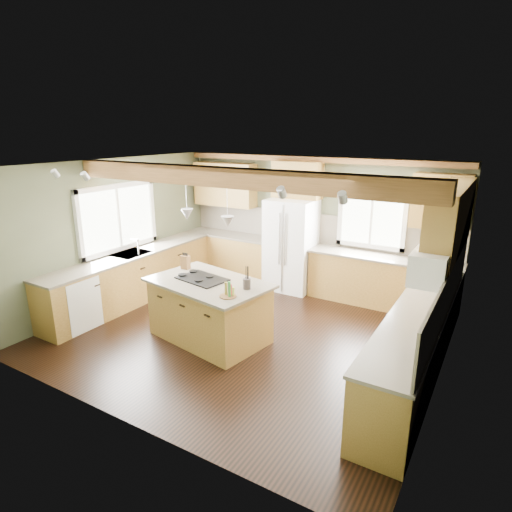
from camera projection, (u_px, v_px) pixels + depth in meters
The scene contains 37 objects.
floor at pixel (247, 333), 6.76m from camera, with size 5.60×5.60×0.00m, color black.
ceiling at pixel (246, 165), 6.01m from camera, with size 5.60×5.60×0.00m, color silver.
wall_back at pixel (314, 223), 8.44m from camera, with size 5.60×5.60×0.00m, color #464C36.
wall_left at pixel (116, 232), 7.76m from camera, with size 5.00×5.00×0.00m, color #464C36.
wall_right at pixel (449, 288), 5.01m from camera, with size 5.00×5.00×0.00m, color #464C36.
ceiling_beam at pixel (229, 178), 5.69m from camera, with size 5.55×0.26×0.26m, color #503417.
soffit_trim at pixel (314, 159), 8.00m from camera, with size 5.55×0.20×0.10m, color #503417.
backsplash_back at pixel (313, 228), 8.45m from camera, with size 5.58×0.03×0.58m, color brown.
backsplash_right at pixel (447, 294), 5.08m from camera, with size 0.03×3.70×0.58m, color brown.
base_cab_back_left at pixel (231, 255), 9.32m from camera, with size 2.02×0.60×0.88m, color brown.
counter_back_left at pixel (230, 235), 9.18m from camera, with size 2.06×0.64×0.04m, color brown.
base_cab_back_right at pixel (381, 282), 7.71m from camera, with size 2.62×0.60×0.88m, color brown.
counter_back_right at pixel (384, 258), 7.58m from camera, with size 2.66×0.64×0.04m, color brown.
base_cab_left at pixel (134, 278), 7.90m from camera, with size 0.60×3.70×0.88m, color brown.
counter_left at pixel (132, 254), 7.76m from camera, with size 0.64×3.74×0.04m, color brown.
base_cab_right at pixel (415, 346), 5.44m from camera, with size 0.60×3.70×0.88m, color brown.
counter_right at pixel (419, 313), 5.31m from camera, with size 0.64×3.74×0.04m, color brown.
upper_cab_back_left at pixel (225, 185), 9.08m from camera, with size 1.40×0.35×0.90m, color brown.
upper_cab_over_fridge at pixel (297, 180), 8.20m from camera, with size 0.96×0.35×0.70m, color brown.
upper_cab_right at pixel (451, 219), 5.65m from camera, with size 0.35×2.20×0.90m, color brown.
upper_cab_back_corner at pixel (441, 202), 6.98m from camera, with size 0.90×0.35×0.90m, color brown.
window_left at pixel (118, 218), 7.71m from camera, with size 0.04×1.60×1.05m, color white.
window_back at pixel (372, 217), 7.79m from camera, with size 1.10×0.04×1.00m, color white.
sink at pixel (132, 254), 7.76m from camera, with size 0.50×0.65×0.03m, color #262628.
faucet at pixel (138, 248), 7.63m from camera, with size 0.02×0.02×0.28m, color #B2B2B7.
dishwasher at pixel (73, 302), 6.82m from camera, with size 0.60×0.60×0.84m, color white.
oven at pixel (388, 400), 4.38m from camera, with size 0.60×0.72×0.84m, color white.
microwave at pixel (431, 266), 5.00m from camera, with size 0.40×0.70×0.38m, color white.
pendant_left at pixel (187, 214), 6.32m from camera, with size 0.18×0.18×0.16m, color #B2B2B7.
pendant_right at pixel (227, 222), 5.80m from camera, with size 0.18×0.18×0.16m, color #B2B2B7.
refrigerator at pixel (291, 245), 8.39m from camera, with size 0.90×0.74×1.80m, color white.
island at pixel (210, 311), 6.47m from camera, with size 1.67×1.02×0.88m, color brown.
island_top at pixel (209, 283), 6.34m from camera, with size 1.79×1.14×0.04m, color brown.
cooktop at pixel (202, 279), 6.42m from camera, with size 0.73×0.48×0.02m, color black.
knife_block at pixel (185, 262), 6.88m from camera, with size 0.13×0.10×0.22m, color #59301A.
utensil_crock at pixel (247, 284), 6.03m from camera, with size 0.11×0.11×0.15m, color #3C3430.
bottle_tray at pixel (228, 289), 5.74m from camera, with size 0.23×0.23×0.21m, color brown, non-canonical shape.
Camera 1 is at (3.26, -5.19, 3.10)m, focal length 30.00 mm.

